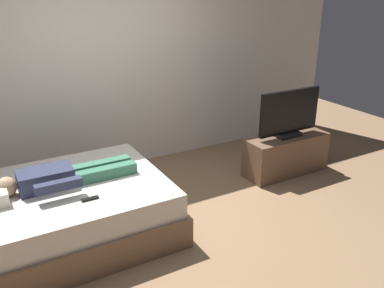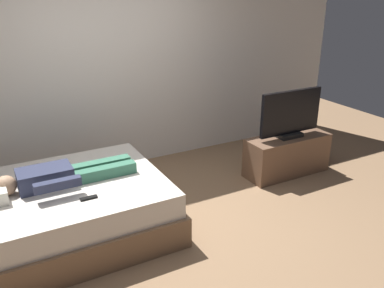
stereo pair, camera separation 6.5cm
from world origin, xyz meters
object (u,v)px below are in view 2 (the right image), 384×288
bed (62,212)px  remote (89,198)px  tv (291,115)px  tv_stand (287,155)px  person (60,176)px

bed → remote: 0.51m
tv → bed: bearing=-178.7°
tv_stand → tv: bearing=-166.0°
bed → person: size_ratio=1.58×
tv_stand → remote: bearing=-170.5°
person → bed: bearing=-135.8°
person → tv_stand: size_ratio=1.15×
remote → tv_stand: 2.69m
bed → person: (0.03, 0.03, 0.36)m
remote → tv: size_ratio=0.17×
tv → tv_stand: bearing=14.0°
person → tv_stand: (2.79, 0.04, -0.37)m
remote → tv: bearing=9.5°
bed → remote: size_ratio=13.27×
tv_stand → tv: 0.53m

